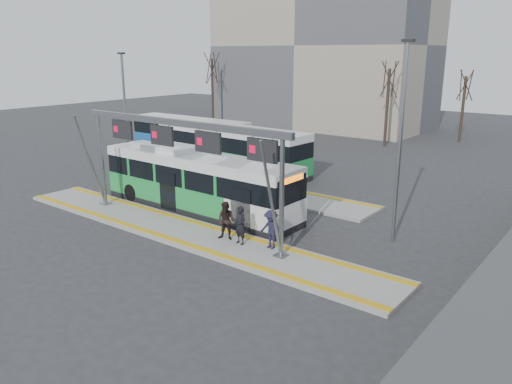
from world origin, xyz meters
TOP-DOWN VIEW (x-y plane):
  - ground at (0.00, 0.00)m, footprint 120.00×120.00m
  - platform_main at (0.00, 0.00)m, footprint 22.00×3.00m
  - platform_second at (-4.00, 8.00)m, footprint 20.00×3.00m
  - tactile_main at (0.00, 0.00)m, footprint 22.00×2.65m
  - tactile_second at (-4.00, 9.15)m, footprint 20.00×0.35m
  - gantry at (-0.35, 0.25)m, footprint 13.00×1.68m
  - apartment_block at (-14.00, 36.00)m, footprint 24.50×12.50m
  - hero_bus at (-1.97, 3.05)m, footprint 12.23×2.66m
  - bg_bus_green at (-6.91, 11.40)m, footprint 12.86×3.27m
  - bg_bus_blue at (-13.75, 14.08)m, footprint 11.39×2.71m
  - passenger_a at (3.28, 0.34)m, footprint 0.68×0.50m
  - passenger_b at (2.44, 0.37)m, footprint 1.03×0.92m
  - passenger_c at (4.64, 0.76)m, footprint 1.12×0.66m
  - tree_left at (-2.06, 27.38)m, footprint 1.40×1.40m
  - tree_mid at (2.60, 34.10)m, footprint 1.40×1.40m
  - tree_far at (-23.68, 27.66)m, footprint 1.40×1.40m
  - lamp_west at (-10.47, 5.11)m, footprint 0.50×0.25m
  - lamp_east at (8.31, 5.12)m, footprint 0.50×0.25m

SIDE VIEW (x-z plane):
  - ground at x=0.00m, z-range 0.00..0.00m
  - platform_main at x=0.00m, z-range 0.00..0.15m
  - platform_second at x=-4.00m, z-range 0.00..0.15m
  - tactile_main at x=0.00m, z-range 0.15..0.17m
  - tactile_second at x=-4.00m, z-range 0.15..0.17m
  - passenger_c at x=4.64m, z-range 0.15..1.86m
  - passenger_a at x=3.28m, z-range 0.15..1.87m
  - passenger_b at x=2.44m, z-range 0.15..1.91m
  - bg_bus_blue at x=-13.75m, z-range -0.02..2.94m
  - hero_bus at x=-1.97m, z-range -0.14..3.21m
  - bg_bus_green at x=-6.91m, z-range -0.02..3.17m
  - gantry at x=-0.35m, z-range 1.70..6.90m
  - lamp_west at x=-10.47m, z-range 0.24..8.56m
  - lamp_east at x=8.31m, z-range 0.24..9.08m
  - tree_mid at x=2.60m, z-range 1.81..8.79m
  - tree_left at x=-2.06m, z-range 2.03..9.88m
  - tree_far at x=-23.68m, z-range 2.23..10.85m
  - apartment_block at x=-14.00m, z-range 0.01..18.41m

